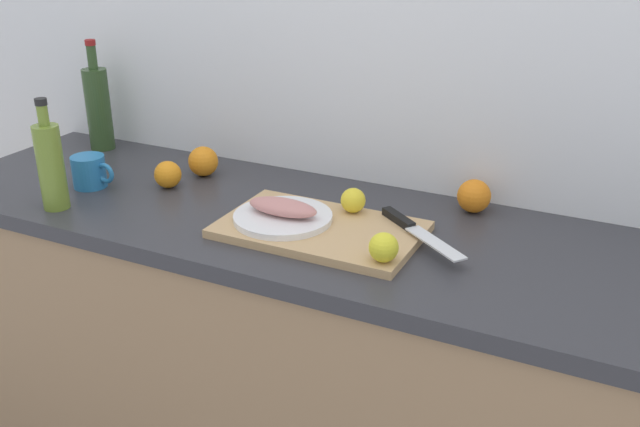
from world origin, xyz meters
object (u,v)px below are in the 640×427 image
white_plate (281,217)px  coffee_mug_0 (90,172)px  cutting_board (320,230)px  olive_oil_bottle (51,165)px  wine_bottle (98,107)px  chef_knife (411,227)px  orange_0 (474,196)px  fish_fillet (281,207)px  lemon_0 (353,200)px

white_plate → coffee_mug_0: size_ratio=1.80×
cutting_board → olive_oil_bottle: (-0.65, -0.15, 0.10)m
white_plate → wine_bottle: wine_bottle is taller
coffee_mug_0 → olive_oil_bottle: bearing=-80.6°
white_plate → chef_knife: (0.29, 0.08, 0.00)m
olive_oil_bottle → wine_bottle: wine_bottle is taller
orange_0 → coffee_mug_0: bearing=-163.4°
cutting_board → wine_bottle: bearing=163.3°
wine_bottle → white_plate: bearing=-19.3°
olive_oil_bottle → orange_0: size_ratio=3.37×
coffee_mug_0 → orange_0: coffee_mug_0 is taller
chef_knife → wine_bottle: size_ratio=0.75×
fish_fillet → lemon_0: (0.13, 0.12, -0.00)m
cutting_board → chef_knife: 0.21m
olive_oil_bottle → coffee_mug_0: 0.17m
wine_bottle → coffee_mug_0: (0.20, -0.27, -0.09)m
lemon_0 → coffee_mug_0: size_ratio=0.46×
orange_0 → lemon_0: bearing=-144.3°
chef_knife → olive_oil_bottle: 0.88m
chef_knife → olive_oil_bottle: (-0.85, -0.22, 0.08)m
fish_fillet → chef_knife: bearing=14.7°
cutting_board → orange_0: bearing=45.2°
cutting_board → wine_bottle: (-0.88, 0.26, 0.12)m
chef_knife → olive_oil_bottle: size_ratio=0.90×
fish_fillet → wine_bottle: wine_bottle is taller
cutting_board → coffee_mug_0: coffee_mug_0 is taller
olive_oil_bottle → orange_0: 1.03m
lemon_0 → orange_0: 0.30m
cutting_board → fish_fillet: (-0.09, -0.01, 0.04)m
chef_knife → lemon_0: size_ratio=4.19×
white_plate → chef_knife: 0.30m
cutting_board → fish_fillet: fish_fillet is taller
cutting_board → chef_knife: (0.20, 0.07, 0.02)m
coffee_mug_0 → orange_0: bearing=16.6°
fish_fillet → coffee_mug_0: size_ratio=1.35×
wine_bottle → coffee_mug_0: 0.35m
chef_knife → lemon_0: 0.17m
olive_oil_bottle → coffee_mug_0: bearing=99.4°
chef_knife → coffee_mug_0: bearing=-138.5°
lemon_0 → orange_0: size_ratio=0.72×
olive_oil_bottle → cutting_board: bearing=13.1°
orange_0 → wine_bottle: bearing=-179.2°
fish_fillet → cutting_board: bearing=6.7°
cutting_board → coffee_mug_0: bearing=-179.6°
lemon_0 → orange_0: bearing=35.7°
white_plate → fish_fillet: size_ratio=1.33×
orange_0 → white_plate: bearing=-142.0°
lemon_0 → wine_bottle: (-0.91, 0.16, 0.08)m
lemon_0 → coffee_mug_0: bearing=-171.3°
wine_bottle → coffee_mug_0: bearing=-53.2°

